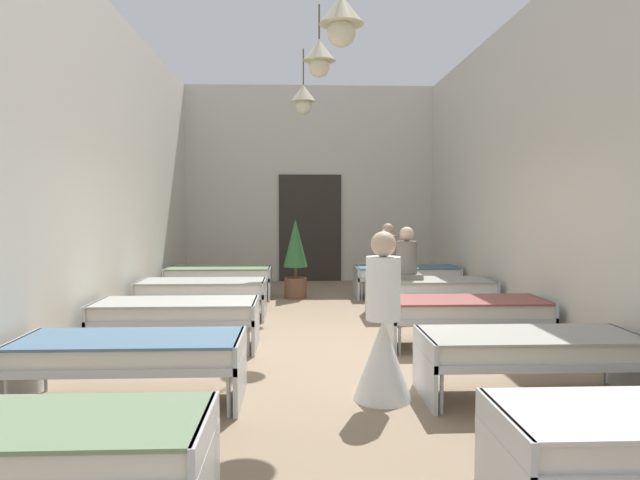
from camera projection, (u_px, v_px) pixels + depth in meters
name	position (u px, v px, depth m)	size (l,w,h in m)	color
ground_plane	(323.00, 352.00, 6.92)	(6.16, 13.11, 0.10)	#8C755B
room_shell	(319.00, 169.00, 8.03)	(5.96, 12.71, 4.39)	beige
bed_left_row_0	(27.00, 444.00, 3.03)	(1.90, 0.84, 0.57)	#B7BCC1
bed_left_row_1	(130.00, 353.00, 4.93)	(1.90, 0.84, 0.57)	#B7BCC1
bed_right_row_1	(530.00, 349.00, 5.07)	(1.90, 0.84, 0.57)	#B7BCC1
bed_left_row_2	(176.00, 312.00, 6.82)	(1.90, 0.84, 0.57)	#B7BCC1
bed_right_row_2	(466.00, 310.00, 6.96)	(1.90, 0.84, 0.57)	#B7BCC1
bed_left_row_3	(202.00, 289.00, 8.72)	(1.90, 0.84, 0.57)	#B7BCC1
bed_right_row_3	(430.00, 288.00, 8.86)	(1.90, 0.84, 0.57)	#B7BCC1
bed_left_row_4	(219.00, 274.00, 10.61)	(1.90, 0.84, 0.57)	#B7BCC1
bed_right_row_4	(406.00, 274.00, 10.75)	(1.90, 0.84, 0.57)	#B7BCC1
nurse_near_aisle	(383.00, 339.00, 5.03)	(0.52, 0.52, 1.49)	white
patient_seated_primary	(407.00, 260.00, 8.89)	(0.44, 0.44, 0.80)	slate
patient_seated_secondary	(388.00, 251.00, 10.71)	(0.44, 0.44, 0.80)	gray
potted_plant	(295.00, 255.00, 10.62)	(0.44, 0.44, 1.45)	brown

